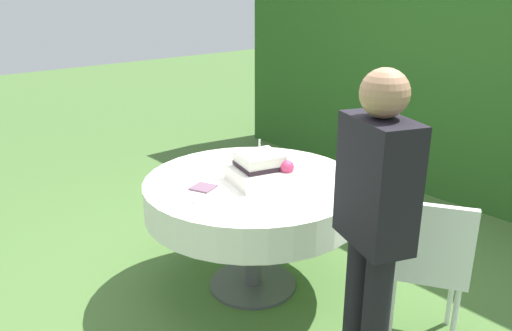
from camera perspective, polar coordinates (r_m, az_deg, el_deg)
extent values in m
plane|color=#476B33|center=(3.51, -0.35, -13.17)|extent=(20.00, 20.00, 0.00)
cube|color=#28561E|center=(5.07, 23.00, 11.41)|extent=(5.24, 0.65, 2.62)
cylinder|color=#4C4C51|center=(3.51, -0.35, -13.04)|extent=(0.57, 0.57, 0.02)
cylinder|color=#4C4C51|center=(3.33, -0.36, -7.91)|extent=(0.11, 0.11, 0.73)
cylinder|color=olive|center=(3.17, -0.38, -1.88)|extent=(1.32, 1.32, 0.03)
cylinder|color=white|center=(3.21, -0.37, -3.34)|extent=(1.35, 1.35, 0.21)
cube|color=white|center=(3.11, 0.38, -1.05)|extent=(0.41, 0.41, 0.09)
cube|color=white|center=(3.08, 0.39, 0.56)|extent=(0.30, 0.30, 0.09)
cube|color=black|center=(3.09, 0.39, 0.05)|extent=(0.31, 0.31, 0.03)
sphere|color=#D13866|center=(3.04, 3.47, -0.20)|extent=(0.09, 0.09, 0.09)
cylinder|color=silver|center=(3.06, 0.39, 2.16)|extent=(0.01, 0.01, 0.09)
cylinder|color=white|center=(3.40, 5.26, -0.07)|extent=(0.10, 0.10, 0.01)
cylinder|color=white|center=(2.88, -6.15, -3.81)|extent=(0.12, 0.12, 0.01)
cylinder|color=white|center=(3.38, -7.42, -0.26)|extent=(0.12, 0.12, 0.01)
cube|color=#6B4C60|center=(3.05, -5.90, -2.46)|extent=(0.17, 0.17, 0.01)
cylinder|color=white|center=(3.24, 21.00, -12.96)|extent=(0.03, 0.03, 0.45)
cylinder|color=white|center=(3.23, 15.22, -12.42)|extent=(0.03, 0.03, 0.45)
cylinder|color=white|center=(2.98, 21.23, -16.19)|extent=(0.03, 0.03, 0.45)
cylinder|color=white|center=(2.96, 14.84, -15.61)|extent=(0.03, 0.03, 0.45)
cube|color=white|center=(2.97, 18.58, -10.30)|extent=(0.55, 0.55, 0.04)
cube|color=white|center=(2.71, 19.07, -8.10)|extent=(0.36, 0.24, 0.40)
cylinder|color=black|center=(2.56, 11.13, -15.95)|extent=(0.12, 0.12, 0.85)
cube|color=black|center=(2.17, 13.37, -1.87)|extent=(0.41, 0.32, 0.55)
sphere|color=#A87A5B|center=(2.07, 14.18, 7.85)|extent=(0.20, 0.20, 0.20)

